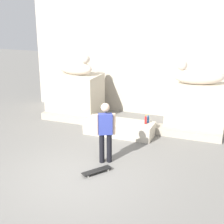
{
  "coord_description": "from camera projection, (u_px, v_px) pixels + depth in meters",
  "views": [
    {
      "loc": [
        3.45,
        -6.36,
        4.09
      ],
      "look_at": [
        0.14,
        2.23,
        1.1
      ],
      "focal_mm": 53.27,
      "sensor_mm": 36.0,
      "label": 1
    }
  ],
  "objects": [
    {
      "name": "pedestal_right",
      "position": [
        196.0,
        108.0,
        11.09
      ],
      "size": [
        1.9,
        1.35,
        1.6
      ],
      "primitive_type": "cube",
      "color": "beige",
      "rests_on": "ground_plane"
    },
    {
      "name": "bottle_blue",
      "position": [
        148.0,
        119.0,
        10.68
      ],
      "size": [
        0.06,
        0.06,
        0.27
      ],
      "color": "#194C99",
      "rests_on": "ledge_block"
    },
    {
      "name": "skater",
      "position": [
        105.0,
        130.0,
        8.76
      ],
      "size": [
        0.49,
        0.35,
        1.67
      ],
      "rotation": [
        0.0,
        0.0,
        0.49
      ],
      "color": "black",
      "rests_on": "ground_plane"
    },
    {
      "name": "ledge_block",
      "position": [
        119.0,
        128.0,
        10.89
      ],
      "size": [
        2.26,
        0.82,
        0.46
      ],
      "primitive_type": "cube",
      "color": "beige",
      "rests_on": "ground_plane"
    },
    {
      "name": "skateboard",
      "position": [
        97.0,
        171.0,
        8.43
      ],
      "size": [
        0.62,
        0.77,
        0.08
      ],
      "rotation": [
        0.0,
        0.0,
        0.96
      ],
      "color": "black",
      "rests_on": "ground_plane"
    },
    {
      "name": "facade_wall",
      "position": [
        145.0,
        21.0,
        12.27
      ],
      "size": [
        9.03,
        0.6,
        6.98
      ],
      "primitive_type": "cube",
      "color": "#BCB3A2",
      "rests_on": "ground_plane"
    },
    {
      "name": "bottle_red",
      "position": [
        146.0,
        120.0,
        10.56
      ],
      "size": [
        0.08,
        0.08,
        0.29
      ],
      "color": "red",
      "rests_on": "ledge_block"
    },
    {
      "name": "ground_plane",
      "position": [
        74.0,
        181.0,
        8.09
      ],
      "size": [
        40.0,
        40.0,
        0.0
      ],
      "primitive_type": "plane",
      "color": "slate"
    },
    {
      "name": "pedestal_left",
      "position": [
        75.0,
        95.0,
        12.65
      ],
      "size": [
        1.9,
        1.35,
        1.6
      ],
      "primitive_type": "cube",
      "color": "beige",
      "rests_on": "ground_plane"
    },
    {
      "name": "statue_reclining_right",
      "position": [
        198.0,
        76.0,
        10.76
      ],
      "size": [
        1.68,
        0.9,
        0.78
      ],
      "rotation": [
        0.0,
        0.0,
        3.37
      ],
      "color": "beige",
      "rests_on": "pedestal_right"
    },
    {
      "name": "stair_step",
      "position": [
        125.0,
        125.0,
        11.46
      ],
      "size": [
        6.43,
        0.5,
        0.25
      ],
      "primitive_type": "cube",
      "color": "#A9A08F",
      "rests_on": "ground_plane"
    },
    {
      "name": "statue_reclining_left",
      "position": [
        75.0,
        67.0,
        12.29
      ],
      "size": [
        1.69,
        0.92,
        0.78
      ],
      "rotation": [
        0.0,
        0.0,
        -0.24
      ],
      "color": "beige",
      "rests_on": "pedestal_left"
    }
  ]
}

